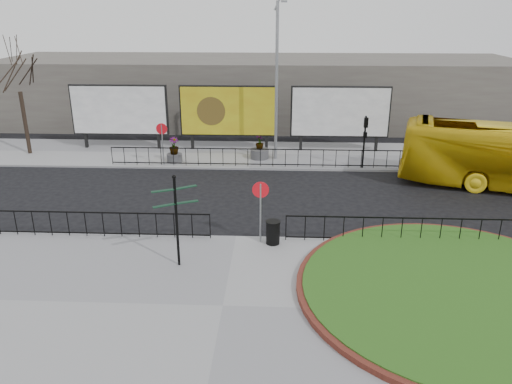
# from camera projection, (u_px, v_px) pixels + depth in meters

# --- Properties ---
(ground) EXTENTS (90.00, 90.00, 0.00)m
(ground) POSITION_uv_depth(u_px,v_px,m) (236.00, 239.00, 20.17)
(ground) COLOR black
(ground) RESTS_ON ground
(pavement_near) EXTENTS (30.00, 10.00, 0.12)m
(pavement_near) POSITION_uv_depth(u_px,v_px,m) (223.00, 307.00, 15.47)
(pavement_near) COLOR gray
(pavement_near) RESTS_ON ground
(pavement_far) EXTENTS (44.00, 6.00, 0.12)m
(pavement_far) POSITION_uv_depth(u_px,v_px,m) (252.00, 154.00, 31.38)
(pavement_far) COLOR gray
(pavement_far) RESTS_ON ground
(brick_edge) EXTENTS (10.40, 10.40, 0.18)m
(brick_edge) POSITION_uv_depth(u_px,v_px,m) (458.00, 292.00, 16.04)
(brick_edge) COLOR maroon
(brick_edge) RESTS_ON pavement_near
(grass_lawn) EXTENTS (10.00, 10.00, 0.22)m
(grass_lawn) POSITION_uv_depth(u_px,v_px,m) (458.00, 291.00, 16.03)
(grass_lawn) COLOR #1B4712
(grass_lawn) RESTS_ON pavement_near
(railing_near_left) EXTENTS (10.00, 0.10, 1.10)m
(railing_near_left) POSITION_uv_depth(u_px,v_px,m) (86.00, 224.00, 19.91)
(railing_near_left) COLOR black
(railing_near_left) RESTS_ON pavement_near
(railing_near_right) EXTENTS (9.00, 0.10, 1.10)m
(railing_near_right) POSITION_uv_depth(u_px,v_px,m) (402.00, 230.00, 19.38)
(railing_near_right) COLOR black
(railing_near_right) RESTS_ON pavement_near
(railing_far) EXTENTS (18.00, 0.10, 1.10)m
(railing_far) POSITION_uv_depth(u_px,v_px,m) (267.00, 158.00, 28.59)
(railing_far) COLOR black
(railing_far) RESTS_ON pavement_far
(speed_sign_far) EXTENTS (0.64, 0.07, 2.47)m
(speed_sign_far) POSITION_uv_depth(u_px,v_px,m) (162.00, 135.00, 28.51)
(speed_sign_far) COLOR gray
(speed_sign_far) RESTS_ON pavement_far
(speed_sign_near) EXTENTS (0.64, 0.07, 2.47)m
(speed_sign_near) POSITION_uv_depth(u_px,v_px,m) (261.00, 198.00, 19.09)
(speed_sign_near) COLOR gray
(speed_sign_near) RESTS_ON pavement_near
(billboard_left) EXTENTS (6.20, 0.31, 4.10)m
(billboard_left) POSITION_uv_depth(u_px,v_px,m) (119.00, 110.00, 31.75)
(billboard_left) COLOR black
(billboard_left) RESTS_ON pavement_far
(billboard_mid) EXTENTS (6.20, 0.31, 4.10)m
(billboard_mid) POSITION_uv_depth(u_px,v_px,m) (229.00, 111.00, 31.46)
(billboard_mid) COLOR black
(billboard_mid) RESTS_ON pavement_far
(billboard_right) EXTENTS (6.20, 0.31, 4.10)m
(billboard_right) POSITION_uv_depth(u_px,v_px,m) (340.00, 112.00, 31.17)
(billboard_right) COLOR black
(billboard_right) RESTS_ON pavement_far
(lamp_post) EXTENTS (0.74, 0.18, 9.23)m
(lamp_post) POSITION_uv_depth(u_px,v_px,m) (277.00, 80.00, 28.71)
(lamp_post) COLOR gray
(lamp_post) RESTS_ON pavement_far
(signal_pole_a) EXTENTS (0.22, 0.26, 3.00)m
(signal_pole_a) POSITION_uv_depth(u_px,v_px,m) (365.00, 134.00, 27.90)
(signal_pole_a) COLOR black
(signal_pole_a) RESTS_ON pavement_far
(signal_pole_b) EXTENTS (0.22, 0.26, 3.00)m
(signal_pole_b) POSITION_uv_depth(u_px,v_px,m) (419.00, 135.00, 27.77)
(signal_pole_b) COLOR black
(signal_pole_b) RESTS_ON pavement_far
(tree_left) EXTENTS (2.00, 2.00, 7.00)m
(tree_left) POSITION_uv_depth(u_px,v_px,m) (21.00, 97.00, 30.25)
(tree_left) COLOR #2D2119
(tree_left) RESTS_ON pavement_far
(building_backdrop) EXTENTS (40.00, 10.00, 5.00)m
(building_backdrop) POSITION_uv_depth(u_px,v_px,m) (258.00, 90.00, 39.88)
(building_backdrop) COLOR #605D54
(building_backdrop) RESTS_ON ground
(fingerpost_sign) EXTENTS (1.51, 0.94, 3.40)m
(fingerpost_sign) POSITION_uv_depth(u_px,v_px,m) (176.00, 212.00, 17.18)
(fingerpost_sign) COLOR black
(fingerpost_sign) RESTS_ON pavement_near
(litter_bin) EXTENTS (0.57, 0.57, 0.95)m
(litter_bin) POSITION_uv_depth(u_px,v_px,m) (273.00, 232.00, 19.34)
(litter_bin) COLOR black
(litter_bin) RESTS_ON pavement_near
(planter_a) EXTENTS (0.91, 0.91, 1.49)m
(planter_a) POSITION_uv_depth(u_px,v_px,m) (174.00, 152.00, 29.53)
(planter_a) COLOR #4C4C4F
(planter_a) RESTS_ON pavement_far
(planter_b) EXTENTS (1.10, 1.10, 1.44)m
(planter_b) POSITION_uv_depth(u_px,v_px,m) (260.00, 151.00, 30.24)
(planter_b) COLOR #4C4C4F
(planter_b) RESTS_ON pavement_far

